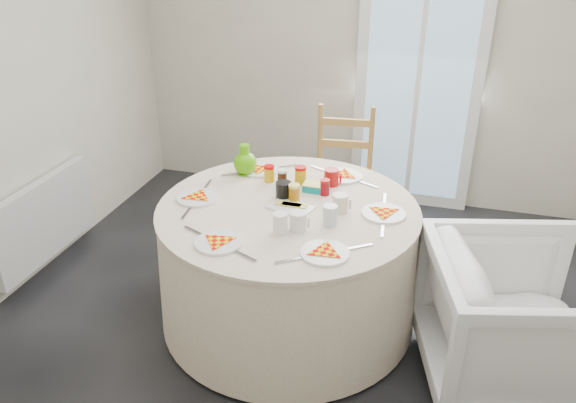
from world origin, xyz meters
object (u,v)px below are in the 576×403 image
(armchair, at_px, (514,322))
(green_pitcher, at_px, (245,159))
(radiator, at_px, (45,219))
(table, at_px, (288,264))
(wooden_chair, at_px, (342,181))

(armchair, distance_m, green_pitcher, 1.82)
(radiator, xyz_separation_m, table, (1.78, -0.07, -0.01))
(table, distance_m, armchair, 1.29)
(table, relative_size, green_pitcher, 7.96)
(wooden_chair, bearing_deg, table, -101.97)
(radiator, relative_size, armchair, 1.15)
(armchair, bearing_deg, green_pitcher, 56.15)
(radiator, bearing_deg, table, -2.27)
(armchair, height_order, green_pitcher, green_pitcher)
(wooden_chair, bearing_deg, radiator, -158.07)
(table, height_order, wooden_chair, wooden_chair)
(table, xyz_separation_m, wooden_chair, (0.11, 1.07, 0.09))
(table, relative_size, wooden_chair, 1.53)
(wooden_chair, distance_m, armchair, 1.73)
(wooden_chair, relative_size, green_pitcher, 5.20)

